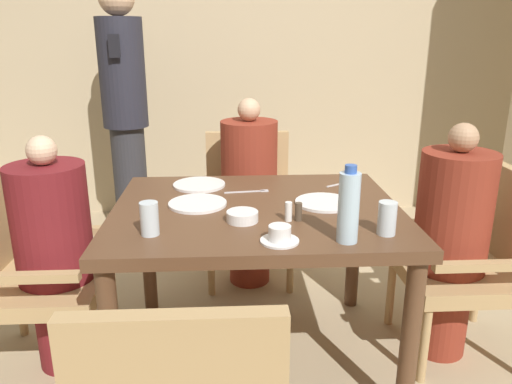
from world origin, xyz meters
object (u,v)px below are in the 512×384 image
at_px(plate_main_right, 198,204).
at_px(water_bottle, 349,207).
at_px(plate_main_left, 324,202).
at_px(plate_dessert_center, 199,185).
at_px(bowl_small, 242,216).
at_px(standing_host, 125,109).
at_px(chair_left_side, 24,269).
at_px(glass_tall_mid, 149,219).
at_px(diner_in_left_chair, 55,253).
at_px(chair_far_side, 248,200).
at_px(diner_in_right_chair, 450,241).
at_px(chair_right_side, 478,258).
at_px(glass_tall_near, 387,218).
at_px(diner_in_far_chair, 249,192).
at_px(teacup_with_saucer, 280,235).

height_order(plate_main_right, water_bottle, water_bottle).
bearing_deg(plate_main_left, plate_dessert_center, 151.77).
bearing_deg(bowl_small, standing_host, 115.07).
xyz_separation_m(chair_left_side, glass_tall_mid, (0.60, -0.28, 0.33)).
xyz_separation_m(diner_in_left_chair, water_bottle, (1.16, -0.39, 0.33)).
xyz_separation_m(chair_far_side, plate_main_right, (-0.25, -0.85, 0.27)).
xyz_separation_m(diner_in_left_chair, diner_in_right_chair, (1.73, 0.00, 0.02)).
height_order(chair_left_side, water_bottle, water_bottle).
bearing_deg(chair_far_side, plate_main_left, -71.22).
bearing_deg(chair_left_side, chair_right_side, 0.00).
xyz_separation_m(glass_tall_near, glass_tall_mid, (-0.86, 0.04, 0.00)).
bearing_deg(plate_main_right, diner_in_left_chair, -176.50).
bearing_deg(diner_in_left_chair, glass_tall_near, -13.99).
height_order(chair_left_side, diner_in_right_chair, diner_in_right_chair).
distance_m(diner_in_right_chair, plate_dessert_center, 1.18).
relative_size(plate_main_left, water_bottle, 0.90).
bearing_deg(plate_main_left, chair_left_side, -179.03).
xyz_separation_m(chair_right_side, water_bottle, (-0.70, -0.39, 0.40)).
xyz_separation_m(diner_in_far_chair, teacup_with_saucer, (0.06, -1.12, 0.19)).
distance_m(standing_host, water_bottle, 2.12).
height_order(glass_tall_near, glass_tall_mid, same).
height_order(diner_in_far_chair, glass_tall_mid, diner_in_far_chair).
height_order(chair_left_side, diner_in_far_chair, diner_in_far_chair).
height_order(chair_far_side, standing_host, standing_host).
relative_size(chair_left_side, chair_far_side, 1.00).
bearing_deg(water_bottle, standing_host, 121.47).
xyz_separation_m(diner_in_far_chair, diner_in_right_chair, (0.86, -0.75, -0.01)).
distance_m(teacup_with_saucer, bowl_small, 0.25).
xyz_separation_m(plate_main_right, plate_dessert_center, (-0.01, 0.28, 0.00)).
xyz_separation_m(diner_in_far_chair, plate_main_right, (-0.25, -0.71, 0.18)).
xyz_separation_m(diner_in_far_chair, chair_right_side, (1.00, -0.75, -0.10)).
height_order(chair_right_side, glass_tall_mid, same).
distance_m(diner_in_left_chair, glass_tall_near, 1.38).
relative_size(diner_in_left_chair, plate_main_right, 4.20).
height_order(standing_host, plate_dessert_center, standing_host).
xyz_separation_m(diner_in_right_chair, bowl_small, (-0.93, -0.17, 0.20)).
distance_m(chair_left_side, water_bottle, 1.41).
xyz_separation_m(chair_far_side, standing_host, (-0.81, 0.54, 0.48)).
xyz_separation_m(diner_in_left_chair, standing_host, (0.05, 1.42, 0.41)).
height_order(standing_host, plate_main_right, standing_host).
xyz_separation_m(chair_right_side, glass_tall_near, (-0.55, -0.33, 0.33)).
distance_m(chair_left_side, standing_host, 1.51).
xyz_separation_m(chair_right_side, bowl_small, (-1.07, -0.17, 0.29)).
height_order(chair_right_side, water_bottle, water_bottle).
bearing_deg(bowl_small, chair_far_side, 86.45).
distance_m(diner_in_left_chair, teacup_with_saucer, 1.02).
bearing_deg(diner_in_far_chair, plate_main_right, -109.57).
relative_size(chair_far_side, chair_right_side, 1.00).
distance_m(chair_left_side, chair_right_side, 2.00).
bearing_deg(glass_tall_mid, plate_dessert_center, 76.43).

